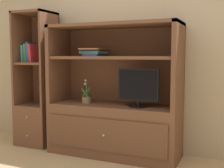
# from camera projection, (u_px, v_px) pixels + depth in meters

# --- Properties ---
(ground_plane) EXTENTS (8.00, 8.00, 0.00)m
(ground_plane) POSITION_uv_depth(u_px,v_px,m) (99.00, 165.00, 3.24)
(ground_plane) COLOR tan
(painted_rear_wall) EXTENTS (6.00, 0.10, 2.80)m
(painted_rear_wall) POSITION_uv_depth(u_px,v_px,m) (124.00, 40.00, 3.79)
(painted_rear_wall) COLOR tan
(painted_rear_wall) RESTS_ON ground_plane
(media_console) EXTENTS (1.58, 0.57, 1.57)m
(media_console) POSITION_uv_depth(u_px,v_px,m) (114.00, 114.00, 3.57)
(media_console) COLOR brown
(media_console) RESTS_ON ground_plane
(tv_monitor) EXTENTS (0.48, 0.22, 0.44)m
(tv_monitor) POSITION_uv_depth(u_px,v_px,m) (138.00, 87.00, 3.34)
(tv_monitor) COLOR black
(tv_monitor) RESTS_ON media_console
(potted_plant) EXTENTS (0.12, 0.11, 0.29)m
(potted_plant) POSITION_uv_depth(u_px,v_px,m) (86.00, 99.00, 3.64)
(potted_plant) COLOR #8C7251
(potted_plant) RESTS_ON media_console
(magazine_stack) EXTENTS (0.28, 0.32, 0.09)m
(magazine_stack) POSITION_uv_depth(u_px,v_px,m) (94.00, 52.00, 3.60)
(magazine_stack) COLOR #2D519E
(magazine_stack) RESTS_ON media_console
(bookshelf_tall) EXTENTS (0.48, 0.44, 1.78)m
(bookshelf_tall) POSITION_uv_depth(u_px,v_px,m) (37.00, 102.00, 4.01)
(bookshelf_tall) COLOR brown
(bookshelf_tall) RESTS_ON ground_plane
(upright_book_row) EXTENTS (0.17, 0.18, 0.27)m
(upright_book_row) POSITION_uv_depth(u_px,v_px,m) (30.00, 53.00, 3.97)
(upright_book_row) COLOR teal
(upright_book_row) RESTS_ON bookshelf_tall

